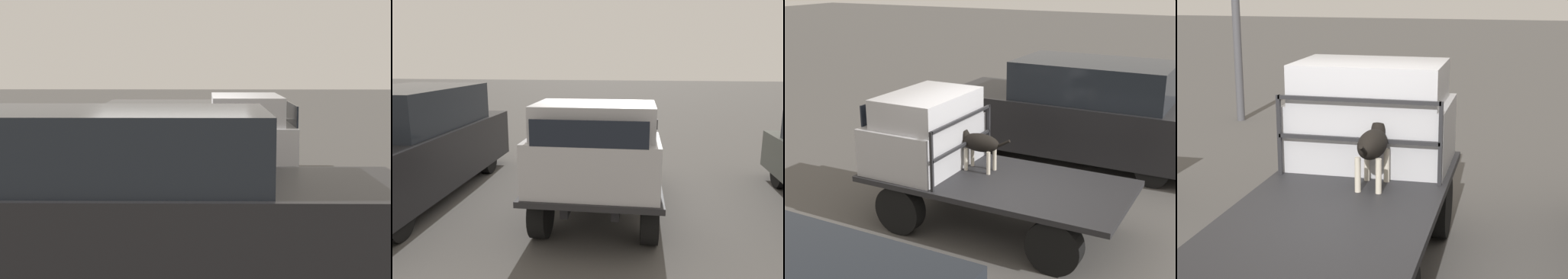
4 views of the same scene
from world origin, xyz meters
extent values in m
plane|color=#514F4C|center=(0.00, 0.00, 0.00)|extent=(80.00, 80.00, 0.00)
cylinder|color=black|center=(1.20, 0.77, 0.37)|extent=(0.74, 0.24, 0.74)
cylinder|color=black|center=(1.20, -0.77, 0.37)|extent=(0.74, 0.24, 0.74)
cube|color=black|center=(0.00, 0.33, 0.63)|extent=(3.57, 0.10, 0.18)
cube|color=black|center=(0.00, -0.33, 0.63)|extent=(3.57, 0.10, 0.18)
cube|color=#232326|center=(0.00, 0.00, 0.76)|extent=(3.88, 1.86, 0.08)
cube|color=#B7B7BC|center=(1.27, 0.00, 1.16)|extent=(1.24, 1.74, 0.72)
cube|color=#B7B7BC|center=(1.17, 0.00, 1.74)|extent=(1.06, 1.60, 0.44)
cube|color=black|center=(1.88, 0.00, 1.68)|extent=(0.02, 1.43, 0.33)
cube|color=#232326|center=(0.58, 0.85, 1.23)|extent=(0.04, 0.04, 0.86)
cube|color=#232326|center=(0.58, -0.85, 1.23)|extent=(0.04, 0.04, 0.86)
cube|color=#232326|center=(0.58, 0.00, 1.64)|extent=(0.04, 1.70, 0.04)
cube|color=#232326|center=(0.58, 0.00, 1.23)|extent=(0.04, 1.70, 0.04)
cylinder|color=beige|center=(0.58, -0.10, 0.98)|extent=(0.06, 0.06, 0.35)
cylinder|color=beige|center=(0.58, -0.30, 0.98)|extent=(0.06, 0.06, 0.35)
cylinder|color=beige|center=(0.19, -0.10, 0.98)|extent=(0.06, 0.06, 0.35)
cylinder|color=beige|center=(0.19, -0.30, 0.98)|extent=(0.06, 0.06, 0.35)
ellipsoid|color=black|center=(0.39, -0.20, 1.24)|extent=(0.62, 0.28, 0.28)
sphere|color=beige|center=(0.56, -0.20, 1.19)|extent=(0.12, 0.12, 0.12)
cylinder|color=black|center=(0.65, -0.20, 1.32)|extent=(0.20, 0.15, 0.19)
sphere|color=black|center=(0.76, -0.20, 1.37)|extent=(0.20, 0.20, 0.20)
cone|color=beige|center=(0.84, -0.20, 1.35)|extent=(0.11, 0.11, 0.11)
cone|color=black|center=(0.75, -0.15, 1.45)|extent=(0.06, 0.08, 0.10)
cone|color=black|center=(0.75, -0.26, 1.45)|extent=(0.06, 0.08, 0.10)
cylinder|color=black|center=(0.02, -0.20, 1.27)|extent=(0.26, 0.04, 0.18)
camera|label=1|loc=(0.50, -10.17, 2.58)|focal=60.00mm
camera|label=2|loc=(6.23, 0.57, 2.55)|focal=35.00mm
camera|label=3|loc=(-3.27, 6.68, 3.78)|focal=50.00mm
camera|label=4|loc=(-5.71, -1.61, 2.86)|focal=60.00mm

